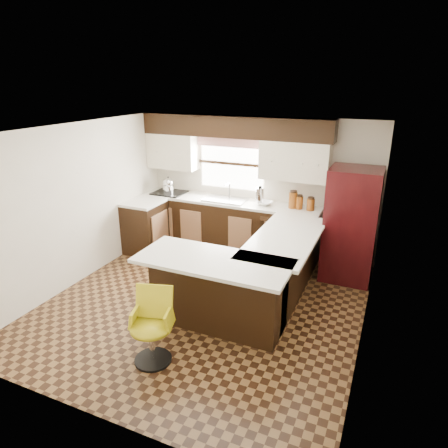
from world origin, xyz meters
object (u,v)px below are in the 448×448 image
at_px(refrigerator, 351,225).
at_px(bar_chair, 151,328).
at_px(peninsula_return, 218,292).
at_px(peninsula_long, 280,268).

height_order(refrigerator, bar_chair, refrigerator).
bearing_deg(peninsula_return, bar_chair, -110.83).
bearing_deg(peninsula_return, peninsula_long, 61.70).
relative_size(peninsula_return, bar_chair, 1.93).
bearing_deg(bar_chair, peninsula_return, 53.40).
relative_size(peninsula_long, bar_chair, 2.28).
distance_m(peninsula_return, refrigerator, 2.44).
height_order(peninsula_long, bar_chair, peninsula_long).
distance_m(peninsula_long, bar_chair, 2.14).
bearing_deg(bar_chair, refrigerator, 44.48).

